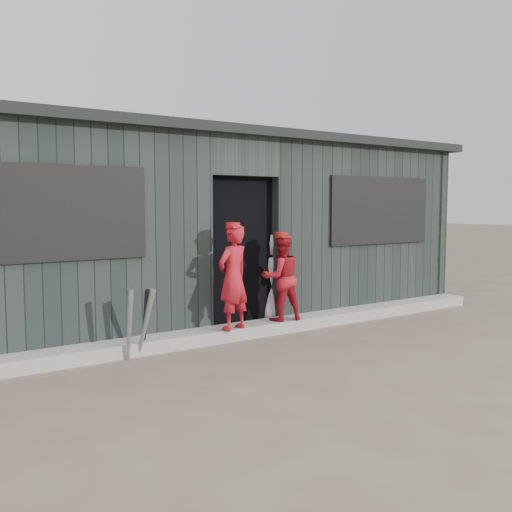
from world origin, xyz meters
TOP-DOWN VIEW (x-y plane):
  - ground at (0.00, 0.00)m, footprint 80.00×80.00m
  - curb at (0.00, 1.82)m, footprint 8.00×0.36m
  - bat_left at (-1.59, 1.56)m, footprint 0.17×0.31m
  - bat_mid at (-1.77, 1.56)m, footprint 0.07×0.17m
  - bat_right at (-1.54, 1.67)m, footprint 0.13×0.36m
  - player_red_left at (-0.43, 1.66)m, footprint 0.52×0.42m
  - player_red_right at (0.38, 1.78)m, footprint 0.61×0.52m
  - player_grey_back at (0.60, 2.22)m, footprint 0.66×0.46m
  - dugout at (-0.00, 3.50)m, footprint 8.30×3.30m

SIDE VIEW (x-z plane):
  - ground at x=0.00m, z-range 0.00..0.00m
  - curb at x=0.00m, z-range 0.00..0.15m
  - bat_right at x=-1.54m, z-range 0.00..0.75m
  - bat_left at x=-1.59m, z-range 0.00..0.76m
  - bat_mid at x=-1.77m, z-range 0.00..0.77m
  - player_grey_back at x=0.60m, z-range 0.00..1.27m
  - player_red_right at x=0.38m, z-range 0.15..1.26m
  - player_red_left at x=-0.43m, z-range 0.15..1.40m
  - dugout at x=0.00m, z-range -0.02..2.60m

